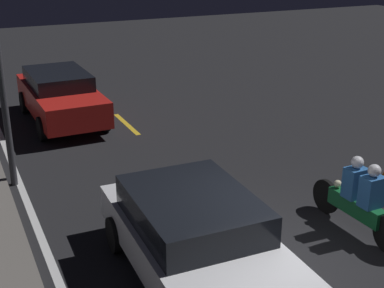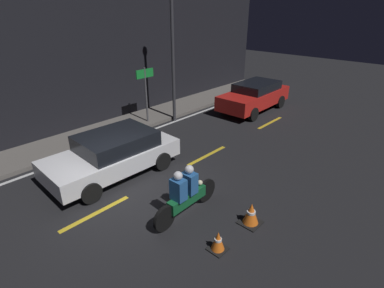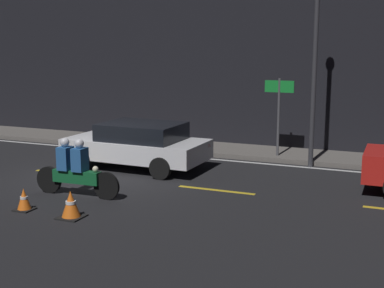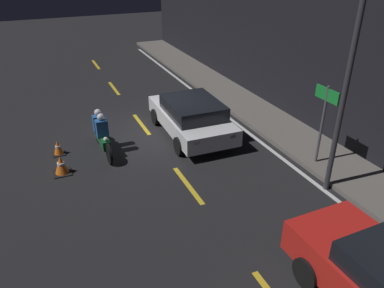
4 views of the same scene
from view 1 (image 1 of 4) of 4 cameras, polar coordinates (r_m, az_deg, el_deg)
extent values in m
plane|color=black|center=(8.70, 10.59, -13.38)|extent=(56.00, 56.00, 0.00)
cube|color=gold|center=(11.31, 0.33, -4.48)|extent=(2.00, 0.14, 0.01)
cube|color=gold|center=(15.21, -6.99, 2.13)|extent=(2.00, 0.14, 0.01)
cube|color=silver|center=(8.13, 0.59, -10.81)|extent=(4.15, 1.99, 0.55)
cube|color=black|center=(8.03, 0.00, -6.97)|extent=(2.30, 1.75, 0.48)
cube|color=red|center=(9.92, -0.98, -3.75)|extent=(0.07, 0.20, 0.10)
cube|color=red|center=(9.56, -7.77, -4.94)|extent=(0.07, 0.20, 0.10)
cylinder|color=black|center=(9.60, 2.50, -7.39)|extent=(0.61, 0.20, 0.60)
cylinder|color=black|center=(9.04, -8.19, -9.53)|extent=(0.61, 0.20, 0.60)
cube|color=red|center=(15.57, -13.79, 4.68)|extent=(4.32, 1.76, 0.69)
cube|color=black|center=(15.63, -14.14, 6.80)|extent=(2.38, 1.57, 0.41)
cube|color=red|center=(17.64, -13.65, 7.14)|extent=(0.06, 0.20, 0.10)
cube|color=red|center=(17.45, -17.20, 6.65)|extent=(0.06, 0.20, 0.10)
cylinder|color=black|center=(14.62, -9.33, 2.56)|extent=(0.65, 0.19, 0.64)
cylinder|color=black|center=(14.27, -15.71, 1.57)|extent=(0.65, 0.19, 0.64)
cylinder|color=black|center=(17.08, -11.99, 5.05)|extent=(0.65, 0.19, 0.64)
cylinder|color=black|center=(16.78, -17.49, 4.25)|extent=(0.65, 0.19, 0.64)
cylinder|color=black|center=(10.45, 14.07, -5.43)|extent=(0.66, 0.10, 0.66)
cube|color=#14592D|center=(9.86, 17.12, -6.42)|extent=(1.22, 0.27, 0.30)
sphere|color=#F2EABF|center=(10.10, 15.28, -4.11)|extent=(0.14, 0.14, 0.14)
cube|color=#265999|center=(9.75, 16.99, -3.96)|extent=(0.29, 0.37, 0.55)
sphere|color=silver|center=(9.60, 17.22, -1.87)|extent=(0.22, 0.22, 0.22)
cube|color=#265999|center=(9.50, 18.61, -4.84)|extent=(0.29, 0.37, 0.55)
sphere|color=silver|center=(9.34, 18.88, -2.71)|extent=(0.22, 0.22, 0.22)
cube|color=black|center=(11.48, 19.49, -5.30)|extent=(0.51, 0.51, 0.03)
cone|color=orange|center=(11.37, 19.66, -3.98)|extent=(0.39, 0.39, 0.55)
cylinder|color=white|center=(11.35, 19.68, -3.85)|extent=(0.22, 0.22, 0.07)
camera|label=2|loc=(10.71, 57.07, 12.36)|focal=28.00mm
camera|label=3|loc=(21.42, 26.26, 15.49)|focal=50.00mm
camera|label=4|loc=(19.06, -0.93, 24.08)|focal=35.00mm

